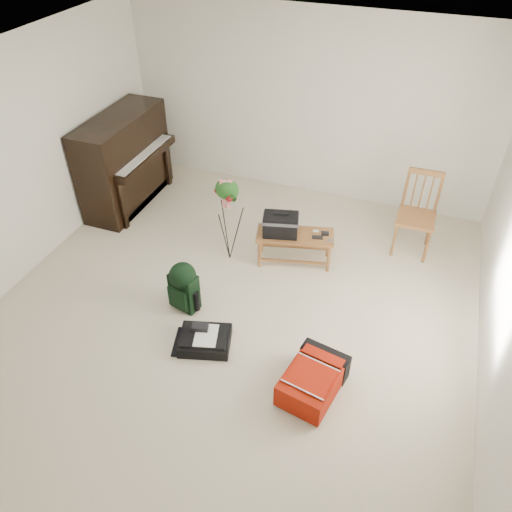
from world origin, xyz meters
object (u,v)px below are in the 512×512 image
at_px(dining_chair, 417,215).
at_px(piano, 125,163).
at_px(flower_stand, 228,221).
at_px(green_backpack, 183,284).
at_px(red_suitcase, 314,376).
at_px(black_duffel, 205,339).
at_px(bench, 286,226).

bearing_deg(dining_chair, piano, -176.63).
bearing_deg(flower_stand, green_backpack, -115.19).
xyz_separation_m(red_suitcase, flower_stand, (-1.45, 1.48, 0.40)).
bearing_deg(black_duffel, green_backpack, 119.42).
distance_m(dining_chair, green_backpack, 2.88).
distance_m(piano, flower_stand, 1.94).
distance_m(piano, dining_chair, 3.85).
height_order(red_suitcase, flower_stand, flower_stand).
xyz_separation_m(bench, dining_chair, (1.40, 0.75, 0.01)).
bearing_deg(flower_stand, dining_chair, 7.62).
bearing_deg(green_backpack, bench, 70.29).
relative_size(dining_chair, flower_stand, 0.91).
bearing_deg(piano, bench, -11.81).
xyz_separation_m(dining_chair, green_backpack, (-2.16, -1.91, -0.18)).
bearing_deg(black_duffel, bench, 62.33).
xyz_separation_m(dining_chair, black_duffel, (-1.73, -2.33, -0.42)).
bearing_deg(green_backpack, dining_chair, 55.03).
bearing_deg(red_suitcase, dining_chair, 87.63).
distance_m(piano, red_suitcase, 3.96).
distance_m(red_suitcase, green_backpack, 1.68).
bearing_deg(bench, dining_chair, 14.09).
xyz_separation_m(bench, flower_stand, (-0.63, -0.21, 0.06)).
xyz_separation_m(piano, bench, (2.44, -0.51, -0.11)).
xyz_separation_m(piano, black_duffel, (2.11, -2.08, -0.52)).
bearing_deg(dining_chair, red_suitcase, -103.55).
bearing_deg(flower_stand, piano, 140.64).
bearing_deg(flower_stand, red_suitcase, -63.27).
relative_size(piano, flower_stand, 1.33).
height_order(red_suitcase, green_backpack, green_backpack).
distance_m(piano, black_duffel, 3.01).
bearing_deg(green_backpack, flower_stand, 96.06).
relative_size(piano, green_backpack, 2.57).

